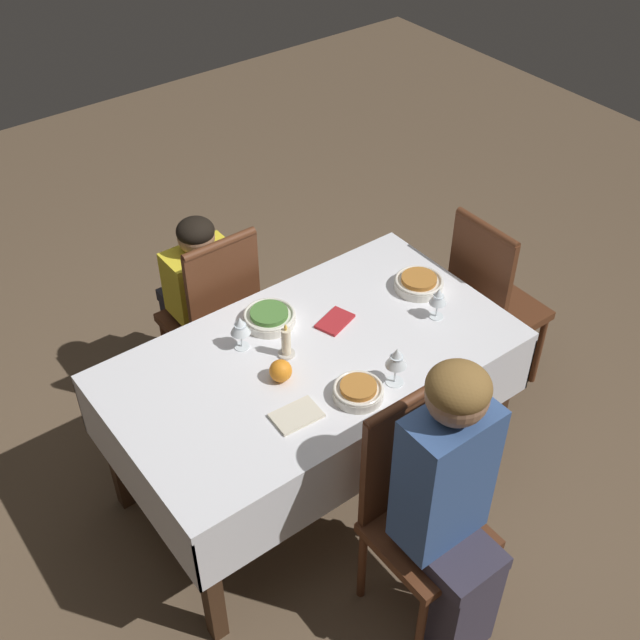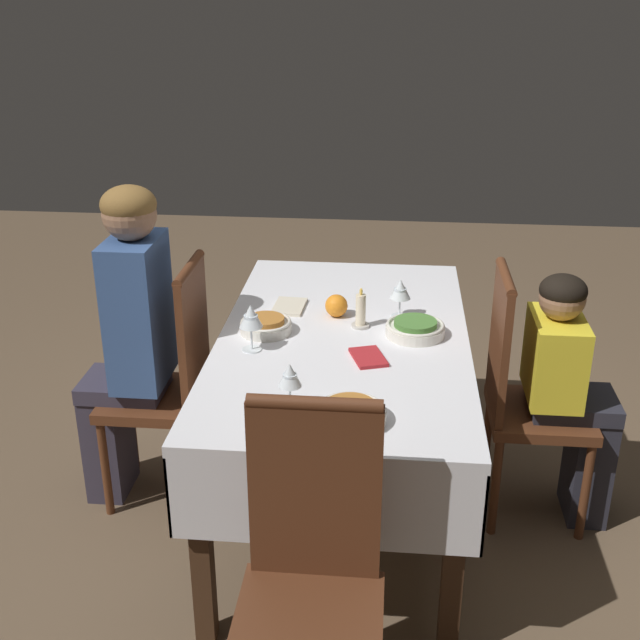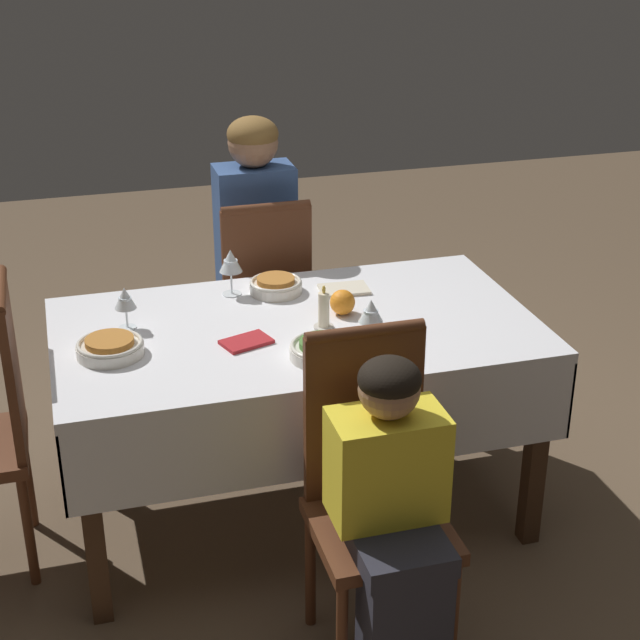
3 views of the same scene
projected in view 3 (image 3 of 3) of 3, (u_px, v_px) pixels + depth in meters
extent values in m
plane|color=brown|center=(298.00, 510.00, 3.48)|extent=(8.00, 8.00, 0.00)
cube|color=silver|center=(296.00, 329.00, 3.18)|extent=(1.56, 0.88, 0.04)
cube|color=silver|center=(267.00, 318.00, 3.62)|extent=(1.56, 0.01, 0.27)
cube|color=silver|center=(334.00, 437.00, 2.87)|extent=(1.56, 0.01, 0.27)
cube|color=silver|center=(510.00, 343.00, 3.44)|extent=(0.01, 0.88, 0.27)
cube|color=silver|center=(56.00, 402.00, 3.05)|extent=(0.01, 0.88, 0.27)
cube|color=#3D2616|center=(448.00, 354.00, 3.83)|extent=(0.06, 0.06, 0.69)
cube|color=#3D2616|center=(78.00, 403.00, 3.48)|extent=(0.06, 0.06, 0.69)
cube|color=#3D2616|center=(536.00, 452.00, 3.19)|extent=(0.06, 0.06, 0.69)
cube|color=#3D2616|center=(93.00, 523.00, 2.84)|extent=(0.06, 0.06, 0.69)
cube|color=#562D19|center=(259.00, 320.00, 3.94)|extent=(0.37, 0.37, 0.04)
cube|color=#562D19|center=(267.00, 272.00, 3.68)|extent=(0.34, 0.03, 0.51)
cylinder|color=#562D19|center=(266.00, 208.00, 3.57)|extent=(0.33, 0.04, 0.04)
cylinder|color=#562D19|center=(289.00, 348.00, 4.21)|extent=(0.03, 0.03, 0.40)
cylinder|color=#562D19|center=(216.00, 357.00, 4.13)|extent=(0.03, 0.03, 0.40)
cylinder|color=#562D19|center=(308.00, 381.00, 3.93)|extent=(0.03, 0.03, 0.40)
cylinder|color=#562D19|center=(230.00, 392.00, 3.86)|extent=(0.03, 0.03, 0.40)
cube|color=#562D19|center=(381.00, 531.00, 2.69)|extent=(0.37, 0.37, 0.04)
cube|color=#562D19|center=(364.00, 414.00, 2.72)|extent=(0.34, 0.03, 0.51)
cylinder|color=#562D19|center=(365.00, 332.00, 2.61)|extent=(0.33, 0.04, 0.04)
cylinder|color=#562D19|center=(453.00, 621.00, 2.68)|extent=(0.03, 0.03, 0.40)
cylinder|color=#562D19|center=(310.00, 569.00, 2.88)|extent=(0.03, 0.03, 0.40)
cylinder|color=#562D19|center=(412.00, 550.00, 2.96)|extent=(0.03, 0.03, 0.40)
cube|color=#562D19|center=(12.00, 367.00, 2.98)|extent=(0.03, 0.34, 0.51)
cylinder|color=#562D19|center=(0.00, 290.00, 2.87)|extent=(0.04, 0.33, 0.04)
cylinder|color=#562D19|center=(27.00, 476.00, 3.32)|extent=(0.03, 0.03, 0.40)
cylinder|color=#562D19|center=(29.00, 531.00, 3.04)|extent=(0.03, 0.03, 0.40)
cube|color=#383342|center=(251.00, 344.00, 4.20)|extent=(0.23, 0.14, 0.44)
cube|color=#383342|center=(253.00, 298.00, 4.02)|extent=(0.24, 0.31, 0.06)
cube|color=#38568E|center=(256.00, 235.00, 3.82)|extent=(0.30, 0.18, 0.55)
sphere|color=#9E7051|center=(253.00, 143.00, 3.67)|extent=(0.19, 0.19, 0.19)
ellipsoid|color=brown|center=(253.00, 134.00, 3.65)|extent=(0.19, 0.19, 0.13)
cube|color=#282833|center=(403.00, 636.00, 2.60)|extent=(0.22, 0.14, 0.44)
cube|color=#282833|center=(395.00, 540.00, 2.57)|extent=(0.24, 0.31, 0.06)
cube|color=yellow|center=(387.00, 465.00, 2.57)|extent=(0.30, 0.18, 0.30)
sphere|color=#9E7051|center=(389.00, 389.00, 2.47)|extent=(0.16, 0.16, 0.16)
ellipsoid|color=black|center=(390.00, 379.00, 2.46)|extent=(0.16, 0.16, 0.11)
cylinder|color=silver|center=(276.00, 288.00, 3.41)|extent=(0.18, 0.18, 0.04)
torus|color=silver|center=(276.00, 282.00, 3.40)|extent=(0.18, 0.18, 0.01)
cylinder|color=#B2702D|center=(276.00, 280.00, 3.40)|extent=(0.13, 0.13, 0.02)
cylinder|color=white|center=(232.00, 294.00, 3.40)|extent=(0.07, 0.07, 0.00)
cylinder|color=white|center=(231.00, 282.00, 3.38)|extent=(0.01, 0.01, 0.08)
cone|color=white|center=(231.00, 261.00, 3.35)|extent=(0.08, 0.08, 0.08)
cylinder|color=white|center=(231.00, 265.00, 3.36)|extent=(0.05, 0.05, 0.04)
cylinder|color=silver|center=(324.00, 352.00, 2.95)|extent=(0.21, 0.21, 0.04)
torus|color=silver|center=(324.00, 345.00, 2.94)|extent=(0.20, 0.20, 0.01)
cylinder|color=#4C7F38|center=(324.00, 344.00, 2.94)|extent=(0.15, 0.15, 0.02)
cylinder|color=white|center=(370.00, 342.00, 3.05)|extent=(0.06, 0.06, 0.00)
cylinder|color=white|center=(370.00, 332.00, 3.04)|extent=(0.01, 0.01, 0.07)
cone|color=white|center=(371.00, 311.00, 3.01)|extent=(0.08, 0.08, 0.07)
cylinder|color=white|center=(371.00, 315.00, 3.01)|extent=(0.05, 0.05, 0.03)
cylinder|color=silver|center=(110.00, 350.00, 2.97)|extent=(0.20, 0.20, 0.04)
torus|color=silver|center=(110.00, 343.00, 2.96)|extent=(0.20, 0.20, 0.01)
cylinder|color=#B2702D|center=(109.00, 341.00, 2.96)|extent=(0.15, 0.15, 0.02)
cylinder|color=white|center=(128.00, 328.00, 3.15)|extent=(0.06, 0.06, 0.00)
cylinder|color=white|center=(127.00, 318.00, 3.13)|extent=(0.01, 0.01, 0.07)
cone|color=white|center=(125.00, 298.00, 3.11)|extent=(0.07, 0.07, 0.07)
cylinder|color=white|center=(125.00, 302.00, 3.11)|extent=(0.04, 0.04, 0.03)
cylinder|color=beige|center=(324.00, 327.00, 3.14)|extent=(0.07, 0.07, 0.01)
cylinder|color=beige|center=(324.00, 310.00, 3.12)|extent=(0.04, 0.04, 0.11)
ellipsoid|color=#F9C64C|center=(324.00, 290.00, 3.09)|extent=(0.01, 0.01, 0.03)
sphere|color=orange|center=(342.00, 302.00, 3.23)|extent=(0.08, 0.08, 0.08)
cube|color=#AD2328|center=(246.00, 342.00, 3.04)|extent=(0.17, 0.14, 0.01)
cube|color=beige|center=(344.00, 289.00, 3.43)|extent=(0.17, 0.12, 0.01)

